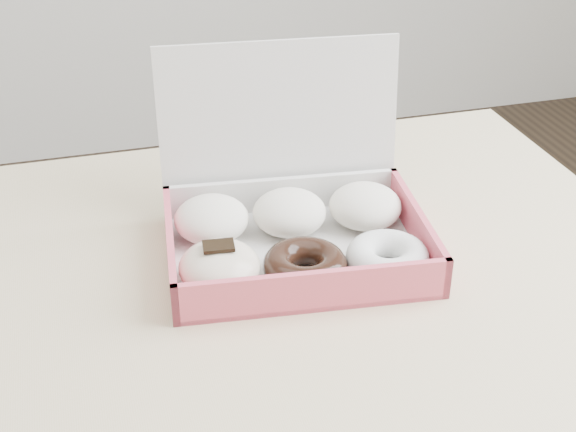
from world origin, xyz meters
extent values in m
cube|color=tan|center=(0.00, 0.00, 0.73)|extent=(1.20, 0.80, 0.04)
cylinder|color=tan|center=(0.55, 0.35, 0.35)|extent=(0.05, 0.05, 0.71)
cube|color=silver|center=(0.20, 0.09, 0.75)|extent=(0.29, 0.23, 0.01)
cube|color=#D34D5F|center=(0.19, -0.01, 0.77)|extent=(0.27, 0.04, 0.05)
cube|color=silver|center=(0.21, 0.18, 0.77)|extent=(0.27, 0.04, 0.05)
cube|color=#D34D5F|center=(0.07, 0.10, 0.77)|extent=(0.03, 0.20, 0.05)
cube|color=#D34D5F|center=(0.33, 0.07, 0.77)|extent=(0.03, 0.20, 0.05)
cube|color=silver|center=(0.21, 0.20, 0.85)|extent=(0.28, 0.05, 0.20)
ellipsoid|color=silver|center=(0.12, 0.14, 0.78)|extent=(0.09, 0.09, 0.05)
ellipsoid|color=silver|center=(0.21, 0.13, 0.78)|extent=(0.09, 0.09, 0.05)
ellipsoid|color=silver|center=(0.29, 0.13, 0.78)|extent=(0.09, 0.09, 0.05)
ellipsoid|color=beige|center=(0.11, 0.05, 0.78)|extent=(0.09, 0.09, 0.05)
cube|color=black|center=(0.11, 0.05, 0.80)|extent=(0.03, 0.03, 0.00)
torus|color=black|center=(0.20, 0.04, 0.77)|extent=(0.10, 0.10, 0.03)
torus|color=white|center=(0.28, 0.03, 0.77)|extent=(0.10, 0.10, 0.03)
camera|label=1|loc=(0.00, -0.61, 1.23)|focal=50.00mm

